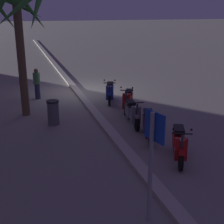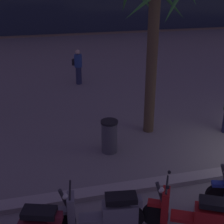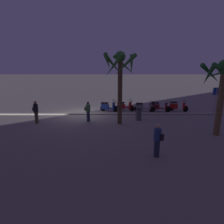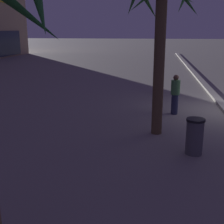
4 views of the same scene
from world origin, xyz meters
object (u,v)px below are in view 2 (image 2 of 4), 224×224
Objects in this scene: scooter_grey_far_back at (105,212)px; palm_tree_far_corner at (156,7)px; scooter_red_last_in_row at (197,214)px; litter_bin at (109,136)px; pedestrian_strolling_near_curb at (78,66)px.

scooter_grey_far_back is 0.36× the size of palm_tree_far_corner.
scooter_red_last_in_row reaches higher than scooter_grey_far_back.
scooter_grey_far_back is 3.03m from litter_bin.
scooter_grey_far_back is at bearing -121.04° from palm_tree_far_corner.
scooter_red_last_in_row is at bearing -15.20° from scooter_grey_far_back.
pedestrian_strolling_near_curb is at bearing 95.27° from scooter_red_last_in_row.
scooter_grey_far_back is 1.76m from scooter_red_last_in_row.
litter_bin is (-1.54, -0.95, -3.29)m from palm_tree_far_corner.
litter_bin is at bearing 105.12° from scooter_red_last_in_row.
litter_bin is at bearing -148.29° from palm_tree_far_corner.
pedestrian_strolling_near_curb is at bearing 89.67° from litter_bin.
litter_bin is (0.79, 2.92, 0.04)m from scooter_grey_far_back.
pedestrian_strolling_near_curb is (-1.51, 5.18, -2.96)m from palm_tree_far_corner.
litter_bin is at bearing 74.87° from scooter_grey_far_back.
pedestrian_strolling_near_curb is at bearing 106.20° from palm_tree_far_corner.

